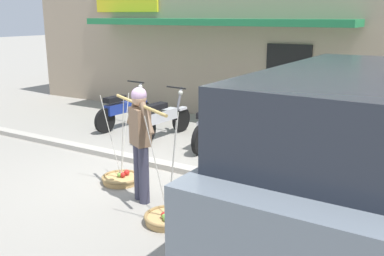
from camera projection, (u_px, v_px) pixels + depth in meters
ground_plane at (139, 180)px, 7.22m from camera, size 90.00×90.00×0.00m
sidewalk_curb at (162, 165)px, 7.79m from camera, size 20.00×0.24×0.10m
fruit_vendor at (140, 137)px, 6.17m from camera, size 1.48×0.82×1.70m
fruit_basket_left_side at (121, 178)px, 7.08m from camera, size 0.64×0.64×1.45m
fruit_basket_right_side at (168, 217)px, 5.70m from camera, size 0.64×0.64×1.45m
motorcycle_nearest_shop at (123, 110)px, 10.43m from camera, size 0.54×1.82×1.09m
motorcycle_second_in_row at (163, 118)px, 9.59m from camera, size 0.54×1.82×1.09m
motorcycle_third_in_row at (212, 125)px, 8.93m from camera, size 0.54×1.82×1.09m
parked_truck at (352, 154)px, 4.91m from camera, size 2.24×4.85×2.10m
storefront_building at (255, 34)px, 13.22m from camera, size 13.00×6.00×4.20m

